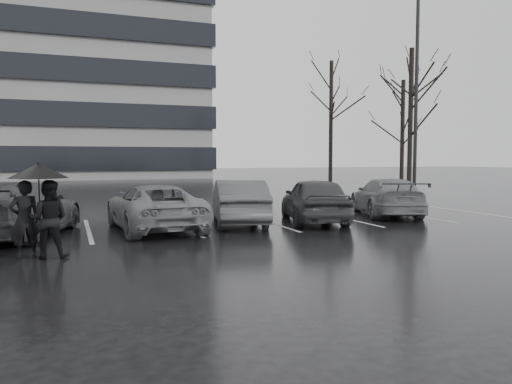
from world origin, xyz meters
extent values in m
plane|color=black|center=(0.00, 0.00, 0.00)|extent=(160.00, 160.00, 0.00)
imported|color=black|center=(1.99, 1.86, 0.74)|extent=(2.84, 4.63, 1.47)
imported|color=#2B2B2D|center=(-0.46, 2.32, 0.70)|extent=(2.38, 4.49, 1.41)
imported|color=#535355|center=(-3.18, 1.98, 0.66)|extent=(2.50, 4.89, 1.32)
imported|color=black|center=(-6.76, 1.91, 0.74)|extent=(3.49, 5.46, 1.47)
imported|color=#535355|center=(5.38, 2.72, 0.67)|extent=(3.34, 5.00, 1.34)
imported|color=black|center=(-6.38, -1.24, 0.82)|extent=(0.67, 0.51, 1.64)
imported|color=black|center=(-5.91, -1.40, 0.82)|extent=(0.90, 0.76, 1.64)
cylinder|color=black|center=(-6.08, -1.31, 0.86)|extent=(0.03, 0.03, 1.73)
cone|color=black|center=(-6.08, -1.31, 1.83)|extent=(1.19, 1.19, 0.30)
sphere|color=black|center=(-6.08, -1.31, 1.99)|extent=(0.05, 0.05, 0.05)
cylinder|color=gray|center=(9.94, 6.95, 0.11)|extent=(0.54, 0.54, 0.22)
cylinder|color=black|center=(9.94, 6.95, 4.87)|extent=(0.17, 0.17, 9.74)
cube|color=#B9B9BC|center=(-5.00, 2.50, 0.00)|extent=(0.12, 5.00, 0.00)
cube|color=#B9B9BC|center=(-2.20, 2.50, 0.00)|extent=(0.12, 5.00, 0.00)
cube|color=#B9B9BC|center=(0.60, 2.50, 0.00)|extent=(0.12, 5.00, 0.00)
cube|color=#B9B9BC|center=(3.40, 2.50, 0.00)|extent=(0.12, 5.00, 0.00)
cube|color=#B9B9BC|center=(6.20, 2.50, 0.00)|extent=(0.12, 5.00, 0.00)
cube|color=#B9B9BC|center=(9.00, 2.50, 0.00)|extent=(0.12, 5.00, 0.00)
cylinder|color=black|center=(12.00, 10.00, 4.00)|extent=(0.26, 0.26, 8.00)
cylinder|color=black|center=(14.50, 14.00, 3.50)|extent=(0.26, 0.26, 7.00)
cylinder|color=black|center=(11.00, 17.00, 4.25)|extent=(0.26, 0.26, 8.50)
camera|label=1|loc=(-5.49, -12.61, 2.12)|focal=35.00mm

